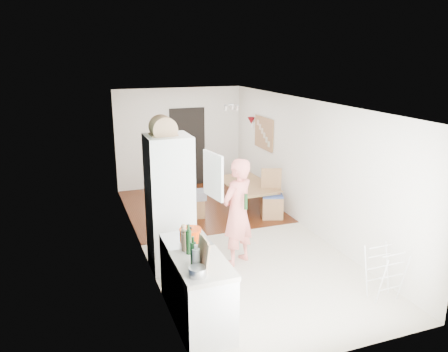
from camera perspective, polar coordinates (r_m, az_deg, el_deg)
room_shell at (r=7.82m, az=0.63°, el=0.43°), size 3.20×7.00×2.50m
floor at (r=8.24m, az=0.60°, el=-7.98°), size 3.20×7.00×0.01m
wood_floor_overlay at (r=9.86m, az=-3.21°, el=-3.86°), size 3.20×3.30×0.01m
sage_wall_panel at (r=5.37m, az=-7.70°, el=-0.29°), size 0.02×3.00×1.30m
tile_splashback at (r=5.11m, az=-5.98°, el=-9.47°), size 0.02×1.90×0.50m
doorway_recess at (r=11.16m, az=-4.76°, el=3.75°), size 0.90×0.04×2.00m
base_cabinet at (r=5.52m, az=-2.78°, el=-15.84°), size 0.60×0.90×0.86m
worktop at (r=5.30m, az=-2.85°, el=-11.60°), size 0.62×0.92×0.06m
range_cooker at (r=6.14m, az=-4.93°, el=-12.26°), size 0.60×0.60×0.88m
cooker_top at (r=5.94m, az=-5.03°, el=-8.35°), size 0.60×0.60×0.04m
fridge_housing at (r=6.80m, az=-7.09°, el=-3.62°), size 0.66×0.66×2.15m
fridge_door at (r=6.54m, az=-1.42°, el=0.07°), size 0.14×0.56×0.70m
fridge_interior at (r=6.73m, az=-4.66°, el=0.48°), size 0.02×0.52×0.66m
pinboard at (r=10.06m, az=5.25°, el=5.60°), size 0.03×0.90×0.70m
pinboard_frame at (r=10.06m, az=5.17°, el=5.60°), size 0.00×0.94×0.74m
wall_sconce at (r=10.60m, az=3.57°, el=7.25°), size 0.18×0.18×0.16m
person at (r=6.91m, az=1.77°, el=-3.52°), size 0.90×0.80×2.07m
dining_table at (r=9.66m, az=3.16°, el=-2.80°), size 0.81×1.42×0.49m
dining_chair at (r=9.06m, az=6.31°, el=-2.41°), size 0.54×0.54×1.01m
stool at (r=9.14m, az=-3.50°, el=-4.20°), size 0.36×0.36×0.40m
grey_drape at (r=9.06m, az=-3.64°, el=-2.49°), size 0.42×0.42×0.17m
drying_rack at (r=6.58m, az=20.23°, el=-11.93°), size 0.39×0.35×0.75m
bread_bin at (r=6.53m, az=-7.98°, el=6.20°), size 0.43×0.41×0.20m
red_casserole at (r=5.83m, az=-4.41°, el=-7.67°), size 0.31×0.31×0.17m
steel_pan at (r=4.99m, az=-3.45°, el=-12.35°), size 0.24×0.24×0.10m
held_bottle at (r=6.75m, az=2.86°, el=-3.36°), size 0.05×0.05×0.25m
bottle_a at (r=5.17m, az=-4.03°, el=-10.14°), size 0.08×0.08×0.30m
bottle_b at (r=5.46m, az=-4.63°, el=-8.60°), size 0.09×0.09×0.31m
bottle_c at (r=5.15m, az=-3.67°, el=-10.67°), size 0.11×0.11×0.23m
pepper_mill_front at (r=5.55m, az=-5.23°, el=-8.58°), size 0.08×0.08×0.24m
pepper_mill_back at (r=5.67m, az=-5.27°, el=-8.03°), size 0.07×0.07×0.24m
chopping_boards at (r=5.08m, az=-2.74°, el=-10.10°), size 0.05×0.28×0.37m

